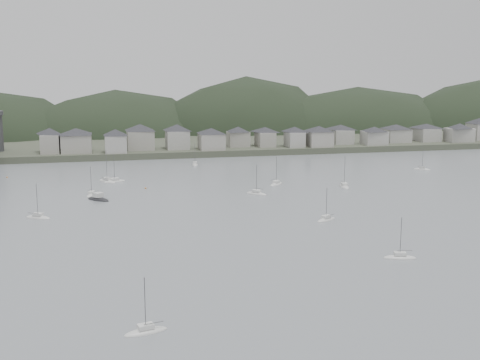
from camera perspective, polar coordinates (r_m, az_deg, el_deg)
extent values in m
plane|color=slate|center=(122.97, 8.13, -8.72)|extent=(900.00, 900.00, 0.00)
cube|color=#383D2D|center=(407.28, -7.14, 4.64)|extent=(900.00, 250.00, 3.00)
ellipsoid|color=black|center=(384.42, -11.53, 2.47)|extent=(132.08, 90.41, 79.74)
ellipsoid|color=black|center=(395.96, 0.57, 2.50)|extent=(133.88, 88.37, 101.41)
ellipsoid|color=black|center=(415.37, 10.89, 3.00)|extent=(165.81, 81.78, 82.55)
cube|color=gray|center=(292.76, -17.48, 3.30)|extent=(8.34, 12.91, 8.59)
pyramid|color=#242529|center=(292.19, -17.54, 4.42)|extent=(15.78, 15.78, 3.01)
cube|color=gray|center=(291.50, -15.19, 3.36)|extent=(13.68, 13.35, 8.36)
pyramid|color=#242529|center=(290.93, -15.25, 4.46)|extent=(20.07, 20.07, 2.93)
cube|color=#97958E|center=(286.17, -11.67, 3.36)|extent=(9.78, 10.20, 8.08)
pyramid|color=#242529|center=(285.61, -11.71, 4.44)|extent=(14.83, 14.83, 2.83)
cube|color=gray|center=(296.23, -9.39, 3.75)|extent=(12.59, 13.33, 9.09)
pyramid|color=#242529|center=(295.64, -9.43, 4.93)|extent=(19.24, 19.24, 3.18)
cube|color=#97958E|center=(296.43, -5.94, 3.81)|extent=(10.74, 12.17, 8.87)
pyramid|color=#242529|center=(295.84, -5.96, 4.96)|extent=(17.01, 17.01, 3.10)
cube|color=gray|center=(292.45, -2.72, 3.65)|extent=(11.63, 12.09, 7.69)
pyramid|color=#242529|center=(291.92, -2.73, 4.67)|extent=(17.61, 17.61, 2.69)
cube|color=gray|center=(304.01, -0.17, 3.88)|extent=(10.37, 9.35, 7.44)
pyramid|color=#242529|center=(303.52, -0.17, 4.83)|extent=(14.65, 14.65, 2.60)
cube|color=gray|center=(305.01, 2.38, 3.88)|extent=(8.24, 12.20, 7.22)
pyramid|color=#242529|center=(304.53, 2.39, 4.79)|extent=(15.17, 15.17, 2.53)
cube|color=#97958E|center=(304.06, 5.17, 3.85)|extent=(8.06, 10.91, 7.46)
pyramid|color=#242529|center=(303.56, 5.19, 4.79)|extent=(14.08, 14.08, 2.61)
cube|color=gray|center=(306.76, 7.45, 3.88)|extent=(11.73, 11.78, 7.66)
pyramid|color=#242529|center=(306.25, 7.47, 4.84)|extent=(17.46, 17.46, 2.68)
cube|color=#97958E|center=(321.70, 9.48, 4.08)|extent=(10.19, 13.02, 7.33)
pyramid|color=#242529|center=(321.24, 9.50, 4.96)|extent=(17.23, 17.23, 2.57)
cube|color=#97958E|center=(319.81, 12.56, 3.90)|extent=(11.70, 9.81, 6.88)
pyramid|color=#242529|center=(319.37, 12.59, 4.73)|extent=(15.97, 15.97, 2.41)
cube|color=#97958E|center=(335.22, 14.51, 4.10)|extent=(12.83, 12.48, 7.00)
pyramid|color=#242529|center=(334.80, 14.54, 4.91)|extent=(18.79, 18.79, 2.45)
cube|color=#97958E|center=(344.56, 17.17, 4.13)|extent=(11.07, 13.50, 6.97)
pyramid|color=#242529|center=(344.14, 17.21, 4.90)|extent=(18.25, 18.25, 2.44)
cube|color=#97958E|center=(346.07, 20.01, 4.02)|extent=(13.75, 9.12, 7.34)
pyramid|color=#242529|center=(345.64, 20.06, 4.84)|extent=(16.97, 16.97, 2.57)
cube|color=#97958E|center=(360.57, 21.73, 4.27)|extent=(11.37, 11.57, 9.05)
ellipsoid|color=silver|center=(203.01, -13.84, -1.41)|extent=(4.56, 7.75, 1.48)
cube|color=silver|center=(202.82, -13.86, -1.12)|extent=(2.35, 2.96, 0.70)
cylinder|color=#3F3F42|center=(202.15, -13.90, -0.09)|extent=(0.12, 0.12, 9.22)
cylinder|color=#3F3F42|center=(203.96, -13.98, -0.91)|extent=(1.14, 3.18, 0.10)
ellipsoid|color=silver|center=(175.47, -18.54, -3.43)|extent=(7.83, 5.87, 1.52)
cube|color=silver|center=(175.24, -18.56, -3.09)|extent=(3.14, 2.77, 0.70)
cylinder|color=#3F3F42|center=(174.44, -18.63, -1.86)|extent=(0.12, 0.12, 9.52)
cylinder|color=#3F3F42|center=(174.59, -18.98, -2.98)|extent=(3.03, 1.77, 0.10)
ellipsoid|color=silver|center=(214.72, 9.82, -0.65)|extent=(3.90, 8.78, 1.70)
cube|color=silver|center=(214.51, 9.82, -0.35)|extent=(2.27, 3.20, 0.70)
cylinder|color=#3F3F42|center=(213.79, 9.86, 0.79)|extent=(0.12, 0.12, 10.60)
cylinder|color=#3F3F42|center=(215.70, 9.62, -0.14)|extent=(0.65, 3.79, 0.10)
ellipsoid|color=silver|center=(96.75, -8.89, -14.04)|extent=(7.29, 3.78, 1.39)
cube|color=silver|center=(96.35, -8.91, -13.50)|extent=(2.73, 2.05, 0.70)
cylinder|color=#3F3F42|center=(95.02, -8.97, -11.56)|extent=(0.12, 0.12, 8.70)
cylinder|color=#3F3F42|center=(95.95, -8.16, -13.23)|extent=(3.07, 0.82, 0.10)
ellipsoid|color=silver|center=(135.54, 14.87, -7.15)|extent=(7.49, 4.10, 1.43)
cube|color=silver|center=(135.25, 14.89, -6.74)|extent=(2.83, 2.18, 0.70)
cylinder|color=#3F3F42|center=(134.28, 14.96, -5.27)|extent=(0.12, 0.12, 8.92)
cylinder|color=#3F3F42|center=(135.96, 15.29, -6.43)|extent=(3.12, 0.95, 0.10)
ellipsoid|color=silver|center=(226.19, -11.76, -0.17)|extent=(8.51, 4.93, 1.62)
cube|color=silver|center=(226.00, -11.77, 0.11)|extent=(3.24, 2.56, 0.70)
cylinder|color=#3F3F42|center=(225.34, -11.81, 1.13)|extent=(0.12, 0.12, 10.13)
cylinder|color=#3F3F42|center=(226.32, -12.13, 0.25)|extent=(3.51, 1.20, 0.10)
ellipsoid|color=silver|center=(263.19, -4.27, 1.43)|extent=(3.49, 7.74, 1.49)
cube|color=silver|center=(263.03, -4.27, 1.66)|extent=(2.02, 2.83, 0.70)
cylinder|color=#3F3F42|center=(262.51, -4.29, 2.47)|extent=(0.12, 0.12, 9.33)
cylinder|color=#3F3F42|center=(264.22, -4.37, 1.81)|extent=(0.61, 3.34, 0.10)
ellipsoid|color=silver|center=(216.56, 3.45, -0.43)|extent=(7.29, 7.40, 1.57)
cube|color=silver|center=(216.37, 3.45, -0.14)|extent=(3.16, 3.18, 0.70)
cylinder|color=#3F3F42|center=(215.70, 3.46, 0.90)|extent=(0.12, 0.12, 9.84)
cylinder|color=#3F3F42|center=(216.95, 3.13, 0.03)|extent=(2.54, 2.61, 0.10)
ellipsoid|color=silver|center=(199.13, 1.58, -1.34)|extent=(7.06, 7.41, 1.55)
cube|color=silver|center=(198.92, 1.58, -1.04)|extent=(3.09, 3.16, 0.70)
cylinder|color=#3F3F42|center=(198.21, 1.58, 0.08)|extent=(0.12, 0.12, 9.70)
cylinder|color=#3F3F42|center=(200.04, 1.76, -0.81)|extent=(2.42, 2.65, 0.10)
ellipsoid|color=silver|center=(260.84, 16.83, 0.95)|extent=(6.59, 5.91, 1.35)
cube|color=silver|center=(260.69, 16.84, 1.16)|extent=(2.76, 2.63, 0.70)
cylinder|color=#3F3F42|center=(260.22, 16.88, 1.89)|extent=(0.12, 0.12, 8.41)
cylinder|color=#3F3F42|center=(259.49, 16.75, 1.25)|extent=(2.42, 1.98, 0.10)
ellipsoid|color=silver|center=(227.03, -12.44, -0.16)|extent=(7.55, 9.23, 1.83)
cube|color=silver|center=(226.82, -12.46, 0.14)|extent=(3.46, 3.78, 0.70)
cylinder|color=#3F3F42|center=(226.09, -12.50, 1.30)|extent=(0.12, 0.12, 11.44)
cylinder|color=#3F3F42|center=(225.37, -12.69, 0.21)|extent=(2.39, 3.47, 0.10)
ellipsoid|color=silver|center=(165.70, 8.14, -3.78)|extent=(7.19, 5.42, 1.40)
cube|color=silver|center=(165.47, 8.15, -3.44)|extent=(2.89, 2.55, 0.70)
cylinder|color=#3F3F42|center=(164.69, 8.18, -2.25)|extent=(0.12, 0.12, 8.75)
cylinder|color=#3F3F42|center=(165.17, 8.59, -3.28)|extent=(2.78, 1.65, 0.10)
ellipsoid|color=black|center=(195.17, -13.24, -1.84)|extent=(8.27, 8.54, 1.92)
cube|color=silver|center=(194.85, -13.26, -1.38)|extent=(3.58, 3.59, 1.40)
cylinder|color=#3F3F42|center=(194.67, -13.27, -1.12)|extent=(0.10, 0.10, 1.20)
sphere|color=#C37E41|center=(211.29, -8.91, -0.77)|extent=(0.70, 0.70, 0.70)
sphere|color=#C37E41|center=(247.16, -21.16, 0.24)|extent=(0.70, 0.70, 0.70)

